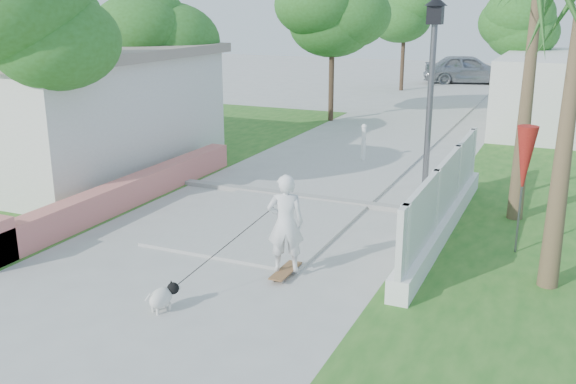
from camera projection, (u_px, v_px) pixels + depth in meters
The scene contains 18 objects.
ground at pixel (144, 307), 9.46m from camera, with size 90.00×90.00×0.00m, color #B7B7B2.
path_strip at pixel (430, 110), 26.99m from camera, with size 3.20×36.00×0.06m, color #B7B7B2.
curb at pixel (302, 197), 14.71m from camera, with size 6.50×0.25×0.10m, color #999993.
grass_left at pixel (112, 153), 19.20m from camera, with size 8.00×20.00×0.01m, color #25621F.
pink_wall at pixel (116, 197), 13.77m from camera, with size 0.45×8.20×0.80m.
house_left at pixel (30, 106), 17.38m from camera, with size 8.40×7.40×3.23m.
lattice_fence at pixel (444, 206), 12.37m from camera, with size 0.35×7.00×1.50m.
street_lamp at pixel (430, 104), 12.47m from camera, with size 0.44×0.44×4.44m.
bollard at pixel (364, 142), 17.98m from camera, with size 0.14×0.14×1.09m.
patio_umbrella at pixel (525, 161), 11.06m from camera, with size 0.36×0.36×2.30m.
tree_left_near at pixel (37, 29), 12.75m from camera, with size 3.60×3.60×5.28m.
tree_left_mid at pixel (157, 34), 18.05m from camera, with size 3.20×3.20×4.85m.
tree_path_left at pixel (333, 18), 23.56m from camera, with size 3.40×3.40×5.23m.
tree_path_right at pixel (519, 26), 24.74m from camera, with size 3.00×3.00×4.79m.
tree_path_far at pixel (405, 14), 32.25m from camera, with size 3.20×3.20×5.17m.
skateboarder at pixel (238, 240), 9.98m from camera, with size 1.48×2.11×1.72m.
dog at pixel (163, 296), 9.28m from camera, with size 0.42×0.57×0.41m.
parked_car at pixel (468, 69), 35.71m from camera, with size 1.95×4.84×1.65m, color #A1A5A8.
Camera 1 is at (5.44, -6.99, 4.28)m, focal length 40.00 mm.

